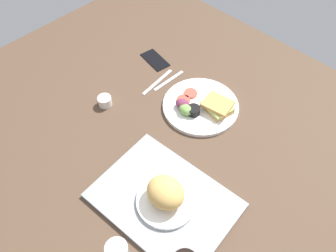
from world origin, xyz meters
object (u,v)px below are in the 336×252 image
object	(u,v)px
espresso_cup	(105,101)
knife	(157,82)
fork	(169,80)
cell_phone	(155,60)
plate_with_salad	(201,106)
serving_tray	(164,200)
bread_plate_near	(166,195)

from	to	relation	value
espresso_cup	knife	xyz separation A→B (cm)	(-6.11, -24.13, -1.75)
espresso_cup	fork	xyz separation A→B (cm)	(-9.11, -28.13, -1.75)
fork	cell_phone	world-z (taller)	cell_phone
espresso_cup	knife	world-z (taller)	espresso_cup
plate_with_salad	fork	distance (cm)	20.83
fork	cell_phone	bearing A→B (deg)	-108.62
serving_tray	bread_plate_near	size ratio (longest dim) A/B	2.26
plate_with_salad	espresso_cup	world-z (taller)	plate_with_salad
bread_plate_near	knife	size ratio (longest dim) A/B	1.05
cell_phone	bread_plate_near	bearing A→B (deg)	148.57
serving_tray	espresso_cup	world-z (taller)	espresso_cup
espresso_cup	cell_phone	bearing A→B (deg)	-81.75
knife	bread_plate_near	bearing A→B (deg)	42.42
serving_tray	knife	distance (cm)	56.50
serving_tray	knife	size ratio (longest dim) A/B	2.37
serving_tray	espresso_cup	distance (cm)	49.83
bread_plate_near	espresso_cup	xyz separation A→B (cm)	(48.65, -13.97, -3.82)
fork	espresso_cup	bearing A→B (deg)	-15.84
bread_plate_near	cell_phone	bearing A→B (deg)	-41.53
serving_tray	plate_with_salad	world-z (taller)	plate_with_salad
serving_tray	espresso_cup	size ratio (longest dim) A/B	8.04
bread_plate_near	cell_phone	distance (cm)	71.67
fork	plate_with_salad	bearing A→B (deg)	85.47
espresso_cup	knife	distance (cm)	24.95
fork	knife	size ratio (longest dim) A/B	0.89
plate_with_salad	cell_phone	size ratio (longest dim) A/B	2.15
cell_phone	fork	bearing A→B (deg)	169.37
serving_tray	bread_plate_near	bearing A→B (deg)	-177.61
knife	espresso_cup	bearing A→B (deg)	-19.95
plate_with_salad	cell_phone	bearing A→B (deg)	-12.53
knife	plate_with_salad	bearing A→B (deg)	88.13
bread_plate_near	fork	bearing A→B (deg)	-46.80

